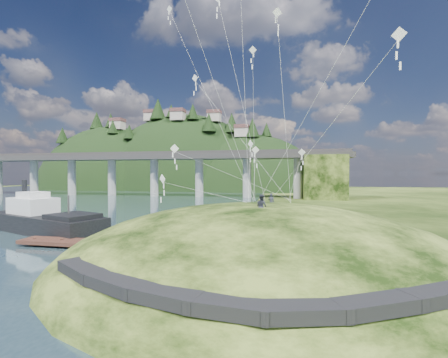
# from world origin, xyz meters

# --- Properties ---
(ground) EXTENTS (320.00, 320.00, 0.00)m
(ground) POSITION_xyz_m (0.00, 0.00, 0.00)
(ground) COLOR black
(ground) RESTS_ON ground
(grass_hill) EXTENTS (36.00, 32.00, 13.00)m
(grass_hill) POSITION_xyz_m (8.00, 2.00, -1.50)
(grass_hill) COLOR black
(grass_hill) RESTS_ON ground
(footpath) EXTENTS (22.29, 5.84, 0.83)m
(footpath) POSITION_xyz_m (7.46, -9.74, 2.08)
(footpath) COLOR black
(footpath) RESTS_ON ground
(bridge) EXTENTS (160.00, 11.00, 15.00)m
(bridge) POSITION_xyz_m (-26.46, 70.07, 9.70)
(bridge) COLOR #2D2B2B
(bridge) RESTS_ON ground
(far_ridge) EXTENTS (153.00, 70.00, 94.50)m
(far_ridge) POSITION_xyz_m (-43.58, 122.17, -7.44)
(far_ridge) COLOR black
(far_ridge) RESTS_ON ground
(work_barge) EXTENTS (19.78, 11.29, 6.70)m
(work_barge) POSITION_xyz_m (-20.64, 10.11, 1.68)
(work_barge) COLOR black
(work_barge) RESTS_ON ground
(wooden_dock) EXTENTS (15.44, 2.49, 1.10)m
(wooden_dock) POSITION_xyz_m (-9.38, 3.80, 0.48)
(wooden_dock) COLOR #381E17
(wooden_dock) RESTS_ON ground
(kite_flyers) EXTENTS (1.50, 5.16, 1.97)m
(kite_flyers) POSITION_xyz_m (8.25, 1.09, 5.88)
(kite_flyers) COLOR #2A2C38
(kite_flyers) RESTS_ON ground
(kite_swarm) EXTENTS (20.66, 17.07, 22.01)m
(kite_swarm) POSITION_xyz_m (6.21, 3.57, 17.10)
(kite_swarm) COLOR white
(kite_swarm) RESTS_ON ground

